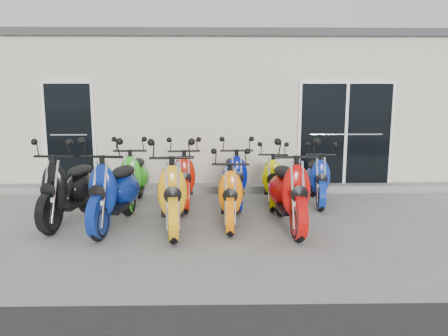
{
  "coord_description": "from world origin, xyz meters",
  "views": [
    {
      "loc": [
        -0.14,
        -6.99,
        2.06
      ],
      "look_at": [
        0.0,
        0.6,
        0.75
      ],
      "focal_mm": 35.0,
      "sensor_mm": 36.0,
      "label": 1
    }
  ],
  "objects": [
    {
      "name": "roof_cap",
      "position": [
        0.0,
        5.2,
        3.28
      ],
      "size": [
        14.2,
        6.2,
        0.16
      ],
      "primitive_type": "cube",
      "color": "#3F3F42",
      "rests_on": "building"
    },
    {
      "name": "front_step",
      "position": [
        0.0,
        2.02,
        0.07
      ],
      "size": [
        14.0,
        0.4,
        0.15
      ],
      "primitive_type": "cube",
      "color": "gray",
      "rests_on": "ground"
    },
    {
      "name": "scooter_front_red",
      "position": [
        0.97,
        -0.5,
        0.72
      ],
      "size": [
        0.79,
        1.99,
        1.45
      ],
      "primitive_type": null,
      "rotation": [
        0.0,
        0.0,
        0.04
      ],
      "color": "#BA0C09",
      "rests_on": "ground"
    },
    {
      "name": "door_left",
      "position": [
        -3.2,
        2.17,
        1.26
      ],
      "size": [
        1.07,
        0.08,
        2.22
      ],
      "primitive_type": "cube",
      "color": "black",
      "rests_on": "front_step"
    },
    {
      "name": "scooter_back_extra",
      "position": [
        1.75,
        0.98,
        0.61
      ],
      "size": [
        0.76,
        1.7,
        1.22
      ],
      "primitive_type": null,
      "rotation": [
        0.0,
        0.0,
        -0.1
      ],
      "color": "#0D2A96",
      "rests_on": "ground"
    },
    {
      "name": "scooter_back_yellow",
      "position": [
        0.9,
        0.98,
        0.61
      ],
      "size": [
        0.76,
        1.7,
        1.22
      ],
      "primitive_type": null,
      "rotation": [
        0.0,
        0.0,
        -0.1
      ],
      "color": "#ECDF00",
      "rests_on": "ground"
    },
    {
      "name": "scooter_back_green",
      "position": [
        -1.64,
        0.9,
        0.67
      ],
      "size": [
        0.72,
        1.82,
        1.33
      ],
      "primitive_type": null,
      "rotation": [
        0.0,
        0.0,
        0.04
      ],
      "color": "green",
      "rests_on": "ground"
    },
    {
      "name": "scooter_front_black",
      "position": [
        -2.48,
        -0.17,
        0.7
      ],
      "size": [
        0.94,
        1.98,
        1.41
      ],
      "primitive_type": null,
      "rotation": [
        0.0,
        0.0,
        -0.14
      ],
      "color": "black",
      "rests_on": "ground"
    },
    {
      "name": "scooter_front_blue",
      "position": [
        -1.7,
        -0.41,
        0.72
      ],
      "size": [
        0.95,
        2.03,
        1.45
      ],
      "primitive_type": null,
      "rotation": [
        0.0,
        0.0,
        -0.13
      ],
      "color": "navy",
      "rests_on": "ground"
    },
    {
      "name": "door_right",
      "position": [
        2.6,
        2.17,
        1.26
      ],
      "size": [
        2.02,
        0.08,
        2.22
      ],
      "primitive_type": "cube",
      "color": "black",
      "rests_on": "front_step"
    },
    {
      "name": "ground",
      "position": [
        0.0,
        0.0,
        0.0
      ],
      "size": [
        80.0,
        80.0,
        0.0
      ],
      "primitive_type": "plane",
      "color": "gray",
      "rests_on": "ground"
    },
    {
      "name": "scooter_back_blue",
      "position": [
        0.2,
        0.9,
        0.66
      ],
      "size": [
        0.73,
        1.82,
        1.33
      ],
      "primitive_type": null,
      "rotation": [
        0.0,
        0.0,
        0.04
      ],
      "color": "#031091",
      "rests_on": "ground"
    },
    {
      "name": "scooter_front_orange_a",
      "position": [
        -0.81,
        -0.54,
        0.72
      ],
      "size": [
        0.93,
        2.03,
        1.45
      ],
      "primitive_type": null,
      "rotation": [
        0.0,
        0.0,
        0.11
      ],
      "color": "#ECA414",
      "rests_on": "ground"
    },
    {
      "name": "building",
      "position": [
        0.0,
        5.2,
        1.6
      ],
      "size": [
        14.0,
        6.0,
        3.2
      ],
      "primitive_type": "cube",
      "color": "beige",
      "rests_on": "ground"
    },
    {
      "name": "scooter_back_red",
      "position": [
        -0.74,
        0.91,
        0.66
      ],
      "size": [
        0.84,
        1.85,
        1.32
      ],
      "primitive_type": null,
      "rotation": [
        0.0,
        0.0,
        0.11
      ],
      "color": "red",
      "rests_on": "ground"
    },
    {
      "name": "scooter_front_orange_b",
      "position": [
        0.09,
        -0.31,
        0.64
      ],
      "size": [
        0.71,
        1.75,
        1.27
      ],
      "primitive_type": null,
      "rotation": [
        0.0,
        0.0,
        -0.05
      ],
      "color": "orange",
      "rests_on": "ground"
    }
  ]
}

